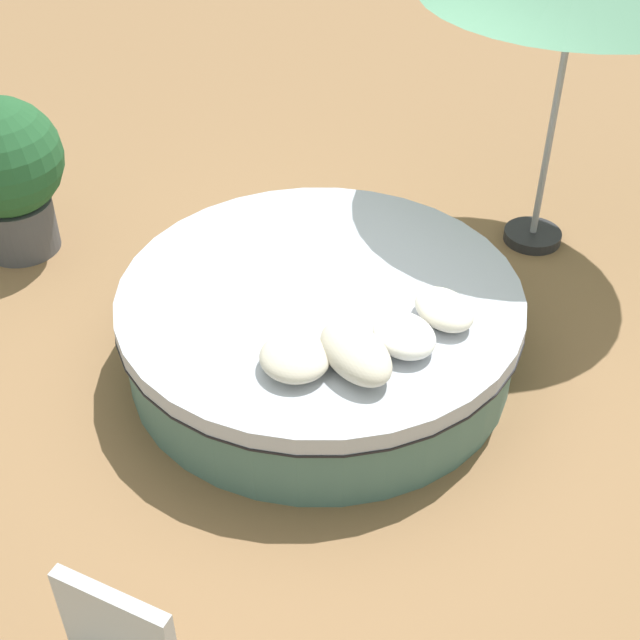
% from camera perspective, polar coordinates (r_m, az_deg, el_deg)
% --- Properties ---
extents(ground_plane, '(16.00, 16.00, 0.00)m').
position_cam_1_polar(ground_plane, '(5.78, -0.00, -2.63)').
color(ground_plane, olive).
extents(round_bed, '(2.52, 2.52, 0.57)m').
position_cam_1_polar(round_bed, '(5.59, -0.00, -0.39)').
color(round_bed, '#4C726B').
rests_on(round_bed, ground_plane).
extents(throw_pillow_0, '(0.41, 0.39, 0.16)m').
position_cam_1_polar(throw_pillow_0, '(4.83, -1.63, -2.43)').
color(throw_pillow_0, beige).
rests_on(throw_pillow_0, round_bed).
extents(throw_pillow_1, '(0.55, 0.33, 0.20)m').
position_cam_1_polar(throw_pillow_1, '(4.82, 2.31, -2.13)').
color(throw_pillow_1, beige).
rests_on(throw_pillow_1, round_bed).
extents(throw_pillow_2, '(0.41, 0.34, 0.16)m').
position_cam_1_polar(throw_pillow_2, '(4.99, 5.44, -0.99)').
color(throw_pillow_2, white).
rests_on(throw_pillow_2, round_bed).
extents(throw_pillow_3, '(0.42, 0.30, 0.16)m').
position_cam_1_polar(throw_pillow_3, '(5.20, 8.00, 0.68)').
color(throw_pillow_3, silver).
rests_on(throw_pillow_3, round_bed).
extents(planter, '(0.87, 0.87, 1.21)m').
position_cam_1_polar(planter, '(6.85, -19.66, 9.17)').
color(planter, '#4C4C51').
rests_on(planter, ground_plane).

